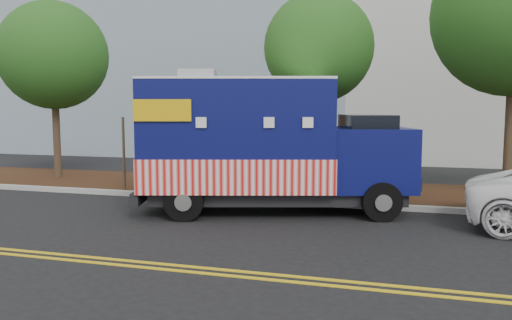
# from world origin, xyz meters

# --- Properties ---
(ground) EXTENTS (120.00, 120.00, 0.00)m
(ground) POSITION_xyz_m (0.00, 0.00, 0.00)
(ground) COLOR black
(ground) RESTS_ON ground
(curb) EXTENTS (120.00, 0.18, 0.15)m
(curb) POSITION_xyz_m (0.00, 1.40, 0.07)
(curb) COLOR #9E9E99
(curb) RESTS_ON ground
(mulch_strip) EXTENTS (120.00, 4.00, 0.15)m
(mulch_strip) POSITION_xyz_m (0.00, 3.50, 0.07)
(mulch_strip) COLOR #33180E
(mulch_strip) RESTS_ON ground
(centerline_near) EXTENTS (120.00, 0.10, 0.01)m
(centerline_near) POSITION_xyz_m (0.00, -4.45, 0.01)
(centerline_near) COLOR gold
(centerline_near) RESTS_ON ground
(centerline_far) EXTENTS (120.00, 0.10, 0.01)m
(centerline_far) POSITION_xyz_m (0.00, -4.70, 0.01)
(centerline_far) COLOR gold
(centerline_far) RESTS_ON ground
(tree_a) EXTENTS (3.87, 3.87, 6.49)m
(tree_a) POSITION_xyz_m (-7.57, 3.52, 4.55)
(tree_a) COLOR #38281C
(tree_a) RESTS_ON ground
(tree_b) EXTENTS (3.31, 3.31, 6.15)m
(tree_b) POSITION_xyz_m (2.08, 3.26, 4.47)
(tree_b) COLOR #38281C
(tree_b) RESTS_ON ground
(sign_post) EXTENTS (0.06, 0.06, 2.40)m
(sign_post) POSITION_xyz_m (-3.64, 1.55, 1.20)
(sign_post) COLOR #473828
(sign_post) RESTS_ON ground
(food_truck) EXTENTS (7.29, 4.25, 3.63)m
(food_truck) POSITION_xyz_m (1.09, 0.32, 1.64)
(food_truck) COLOR black
(food_truck) RESTS_ON ground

